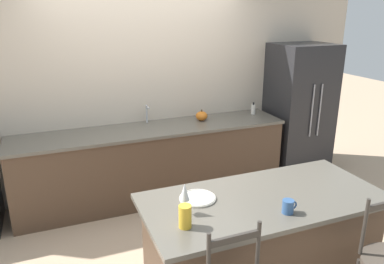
% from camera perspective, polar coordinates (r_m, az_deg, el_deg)
% --- Properties ---
extents(ground_plane, '(18.00, 18.00, 0.00)m').
position_cam_1_polar(ground_plane, '(4.46, -4.33, -11.80)').
color(ground_plane, tan).
extents(wall_back, '(6.00, 0.07, 2.70)m').
position_cam_1_polar(wall_back, '(4.64, -7.44, 7.20)').
color(wall_back, beige).
rests_on(wall_back, ground_plane).
extents(back_counter, '(3.23, 0.70, 0.90)m').
position_cam_1_polar(back_counter, '(4.59, -5.93, -4.63)').
color(back_counter, '#4C3828').
rests_on(back_counter, ground_plane).
extents(sink_faucet, '(0.02, 0.13, 0.22)m').
position_cam_1_polar(sink_faucet, '(4.59, -6.87, 3.05)').
color(sink_faucet, '#ADAFB5').
rests_on(sink_faucet, back_counter).
extents(kitchen_island, '(1.77, 0.82, 0.94)m').
position_cam_1_polar(kitchen_island, '(3.02, 10.42, -17.57)').
color(kitchen_island, '#4C3828').
rests_on(kitchen_island, ground_plane).
extents(refrigerator, '(0.77, 0.69, 1.80)m').
position_cam_1_polar(refrigerator, '(5.33, 15.91, 3.13)').
color(refrigerator, '#232326').
rests_on(refrigerator, ground_plane).
extents(dinner_plate, '(0.26, 0.26, 0.02)m').
position_cam_1_polar(dinner_plate, '(2.70, 0.87, -10.00)').
color(dinner_plate, beige).
rests_on(dinner_plate, kitchen_island).
extents(wine_glass, '(0.07, 0.07, 0.22)m').
position_cam_1_polar(wine_glass, '(2.46, -1.15, -9.22)').
color(wine_glass, white).
rests_on(wine_glass, kitchen_island).
extents(coffee_mug, '(0.11, 0.08, 0.09)m').
position_cam_1_polar(coffee_mug, '(2.60, 14.46, -10.94)').
color(coffee_mug, '#335689').
rests_on(coffee_mug, kitchen_island).
extents(tumbler_cup, '(0.08, 0.08, 0.15)m').
position_cam_1_polar(tumbler_cup, '(2.36, -1.06, -12.74)').
color(tumbler_cup, gold).
rests_on(tumbler_cup, kitchen_island).
extents(pumpkin_decoration, '(0.15, 0.15, 0.14)m').
position_cam_1_polar(pumpkin_decoration, '(4.68, 1.47, 2.47)').
color(pumpkin_decoration, orange).
rests_on(pumpkin_decoration, back_counter).
extents(soap_bottle, '(0.06, 0.06, 0.16)m').
position_cam_1_polar(soap_bottle, '(5.03, 9.31, 3.44)').
color(soap_bottle, silver).
rests_on(soap_bottle, back_counter).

